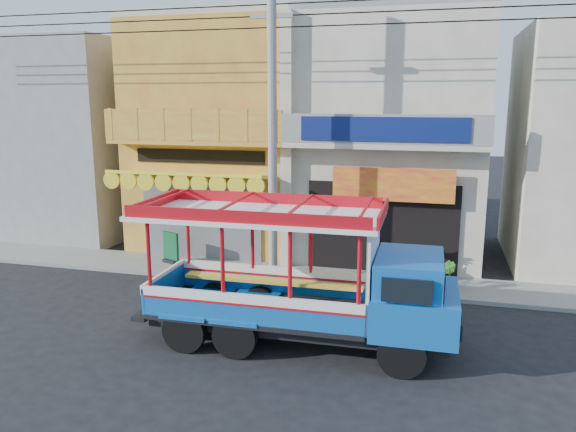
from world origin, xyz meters
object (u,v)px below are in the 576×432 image
object	(u,v)px
green_sign	(171,250)
songthaew_truck	(320,280)
utility_pole	(277,112)
potted_plant_a	(418,270)
potted_plant_b	(448,277)
potted_plant_c	(438,263)

from	to	relation	value
green_sign	songthaew_truck	bearing A→B (deg)	-38.75
utility_pole	green_sign	size ratio (longest dim) A/B	27.35
potted_plant_a	potted_plant_b	distance (m)	0.87
potted_plant_a	potted_plant_c	bearing A→B (deg)	39.65
songthaew_truck	potted_plant_b	xyz separation A→B (m)	(2.77, 4.22, -1.02)
potted_plant_a	potted_plant_c	size ratio (longest dim) A/B	0.99
green_sign	potted_plant_b	xyz separation A→B (m)	(8.74, -0.57, -0.01)
potted_plant_b	potted_plant_a	bearing A→B (deg)	48.39
songthaew_truck	potted_plant_a	world-z (taller)	songthaew_truck
songthaew_truck	potted_plant_c	distance (m)	5.96
utility_pole	potted_plant_b	bearing A→B (deg)	3.18
songthaew_truck	green_sign	distance (m)	7.72
utility_pole	songthaew_truck	xyz separation A→B (m)	(2.08, -3.95, -3.47)
utility_pole	potted_plant_a	xyz separation A→B (m)	(4.03, 0.53, -4.43)
potted_plant_b	green_sign	bearing A→B (deg)	61.93
potted_plant_a	potted_plant_c	distance (m)	1.01
green_sign	potted_plant_c	bearing A→B (deg)	3.64
utility_pole	potted_plant_c	world-z (taller)	utility_pole
green_sign	potted_plant_b	world-z (taller)	green_sign
utility_pole	potted_plant_c	xyz separation A→B (m)	(4.57, 1.38, -4.42)
utility_pole	green_sign	distance (m)	6.00
potted_plant_a	utility_pole	bearing A→B (deg)	169.91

